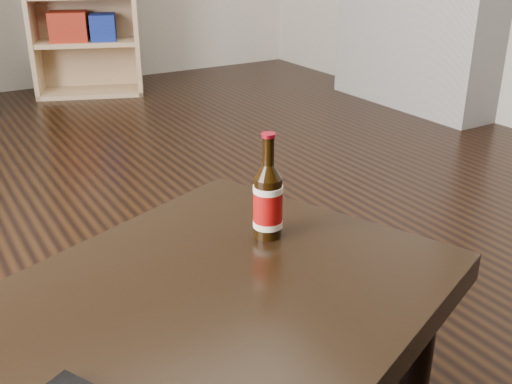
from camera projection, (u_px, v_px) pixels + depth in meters
floor at (149, 282)px, 2.00m from camera, size 5.00×6.00×0.01m
coffee_table at (151, 365)px, 1.01m from camera, size 1.39×1.11×0.45m
beer_bottle at (268, 201)px, 1.28m from camera, size 0.07×0.07×0.23m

